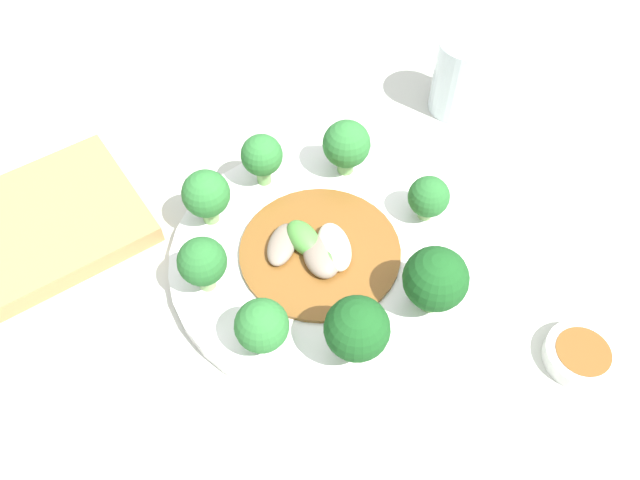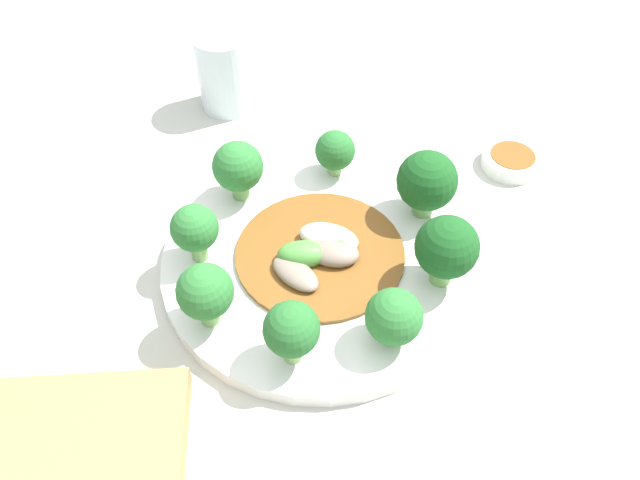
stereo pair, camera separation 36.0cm
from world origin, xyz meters
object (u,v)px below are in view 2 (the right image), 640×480
object	(u,v)px
broccoli_northeast	(394,317)
stirfry_center	(321,251)
broccoli_south	(195,229)
broccoli_west	(335,151)
broccoli_north	(447,248)
broccoli_east	(292,330)
plate	(320,260)
drinking_glass	(225,72)
broccoli_southeast	(205,293)
broccoli_southwest	(238,167)
broccoli_northwest	(427,182)
sauce_dish	(512,160)

from	to	relation	value
broccoli_northeast	stirfry_center	size ratio (longest dim) A/B	0.35
broccoli_south	broccoli_west	distance (m)	0.17
broccoli_north	broccoli_east	world-z (taller)	broccoli_north
plate	broccoli_north	size ratio (longest dim) A/B	4.13
broccoli_northeast	drinking_glass	size ratio (longest dim) A/B	0.60
broccoli_west	broccoli_southeast	bearing A→B (deg)	-21.70
broccoli_east	stirfry_center	size ratio (longest dim) A/B	0.39
broccoli_south	broccoli_southwest	distance (m)	0.09
broccoli_east	broccoli_south	distance (m)	0.14
broccoli_west	broccoli_northwest	bearing A→B (deg)	63.72
broccoli_north	broccoli_east	size ratio (longest dim) A/B	1.16
broccoli_east	stirfry_center	bearing A→B (deg)	176.45
broccoli_south	sauce_dish	xyz separation A→B (m)	(-0.19, 0.29, -0.04)
broccoli_east	sauce_dish	distance (m)	0.34
broccoli_north	broccoli_west	distance (m)	0.17
plate	sauce_dish	world-z (taller)	same
broccoli_northwest	drinking_glass	distance (m)	0.29
broccoli_northwest	stirfry_center	world-z (taller)	broccoli_northwest
broccoli_north	broccoli_south	size ratio (longest dim) A/B	1.18
broccoli_northeast	broccoli_south	bearing A→B (deg)	-109.75
broccoli_northwest	stirfry_center	bearing A→B (deg)	-51.69
stirfry_center	drinking_glass	size ratio (longest dim) A/B	1.71
plate	broccoli_northeast	bearing A→B (deg)	40.59
broccoli_south	broccoli_southeast	bearing A→B (deg)	22.57
broccoli_southeast	sauce_dish	size ratio (longest dim) A/B	0.97
broccoli_northeast	drinking_glass	xyz separation A→B (m)	(-0.32, -0.21, -0.00)
broccoli_northwest	broccoli_west	size ratio (longest dim) A/B	1.40
plate	sauce_dish	xyz separation A→B (m)	(-0.17, 0.18, 0.00)
broccoli_south	drinking_glass	size ratio (longest dim) A/B	0.66
broccoli_west	stirfry_center	world-z (taller)	broccoli_west
broccoli_northeast	broccoli_west	xyz separation A→B (m)	(-0.20, -0.07, -0.00)
broccoli_north	sauce_dish	size ratio (longest dim) A/B	1.10
broccoli_north	broccoli_east	distance (m)	0.15
plate	broccoli_northeast	world-z (taller)	broccoli_northeast
broccoli_northwest	broccoli_southwest	xyz separation A→B (m)	(0.00, -0.18, -0.00)
broccoli_north	broccoli_west	world-z (taller)	broccoli_north
broccoli_southwest	sauce_dish	world-z (taller)	broccoli_southwest
broccoli_south	broccoli_southwest	world-z (taller)	broccoli_southwest
broccoli_southwest	stirfry_center	size ratio (longest dim) A/B	0.41
broccoli_northeast	broccoli_west	distance (m)	0.21
broccoli_southwest	broccoli_northeast	bearing A→B (deg)	46.98
broccoli_southeast	broccoli_southwest	xyz separation A→B (m)	(-0.15, -0.01, 0.00)
broccoli_east	sauce_dish	bearing A→B (deg)	145.68
broccoli_east	stirfry_center	distance (m)	0.11
broccoli_north	sauce_dish	distance (m)	0.20
broccoli_northwest	plate	bearing A→B (deg)	-52.57
broccoli_east	broccoli_west	world-z (taller)	broccoli_east
stirfry_center	broccoli_south	bearing A→B (deg)	-81.39
broccoli_northeast	broccoli_southeast	size ratio (longest dim) A/B	0.88
broccoli_west	broccoli_north	bearing A→B (deg)	40.73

